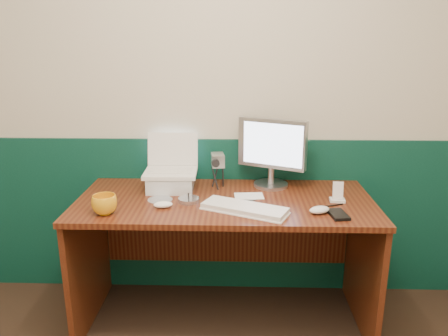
{
  "coord_description": "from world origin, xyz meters",
  "views": [
    {
      "loc": [
        0.21,
        -0.84,
        1.58
      ],
      "look_at": [
        0.15,
        1.23,
        0.97
      ],
      "focal_mm": 35.0,
      "sensor_mm": 36.0,
      "label": 1
    }
  ],
  "objects_px": {
    "laptop": "(170,154)",
    "mug": "(105,205)",
    "keyboard": "(245,209)",
    "camcorder": "(218,172)",
    "monitor": "(272,153)",
    "desk": "(225,261)"
  },
  "relations": [
    {
      "from": "laptop",
      "to": "mug",
      "type": "relative_size",
      "value": 2.38
    },
    {
      "from": "desk",
      "to": "monitor",
      "type": "xyz_separation_m",
      "value": [
        0.26,
        0.23,
        0.57
      ]
    },
    {
      "from": "laptop",
      "to": "keyboard",
      "type": "distance_m",
      "value": 0.56
    },
    {
      "from": "laptop",
      "to": "camcorder",
      "type": "bearing_deg",
      "value": 7.1
    },
    {
      "from": "monitor",
      "to": "camcorder",
      "type": "distance_m",
      "value": 0.33
    },
    {
      "from": "keyboard",
      "to": "mug",
      "type": "height_order",
      "value": "mug"
    },
    {
      "from": "keyboard",
      "to": "desk",
      "type": "bearing_deg",
      "value": 145.73
    },
    {
      "from": "keyboard",
      "to": "monitor",
      "type": "bearing_deg",
      "value": 92.56
    },
    {
      "from": "mug",
      "to": "camcorder",
      "type": "xyz_separation_m",
      "value": [
        0.54,
        0.41,
        0.05
      ]
    },
    {
      "from": "desk",
      "to": "keyboard",
      "type": "relative_size",
      "value": 3.74
    },
    {
      "from": "desk",
      "to": "laptop",
      "type": "bearing_deg",
      "value": 154.6
    },
    {
      "from": "keyboard",
      "to": "mug",
      "type": "distance_m",
      "value": 0.69
    },
    {
      "from": "mug",
      "to": "camcorder",
      "type": "bearing_deg",
      "value": 37.47
    },
    {
      "from": "monitor",
      "to": "keyboard",
      "type": "xyz_separation_m",
      "value": [
        -0.16,
        -0.4,
        -0.19
      ]
    },
    {
      "from": "desk",
      "to": "mug",
      "type": "relative_size",
      "value": 12.9
    },
    {
      "from": "monitor",
      "to": "keyboard",
      "type": "distance_m",
      "value": 0.47
    },
    {
      "from": "mug",
      "to": "camcorder",
      "type": "distance_m",
      "value": 0.68
    },
    {
      "from": "laptop",
      "to": "monitor",
      "type": "bearing_deg",
      "value": 6.36
    },
    {
      "from": "camcorder",
      "to": "laptop",
      "type": "bearing_deg",
      "value": -179.54
    },
    {
      "from": "laptop",
      "to": "monitor",
      "type": "distance_m",
      "value": 0.58
    },
    {
      "from": "desk",
      "to": "laptop",
      "type": "distance_m",
      "value": 0.68
    },
    {
      "from": "laptop",
      "to": "keyboard",
      "type": "height_order",
      "value": "laptop"
    }
  ]
}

